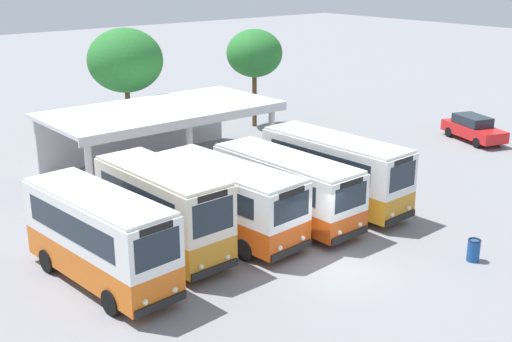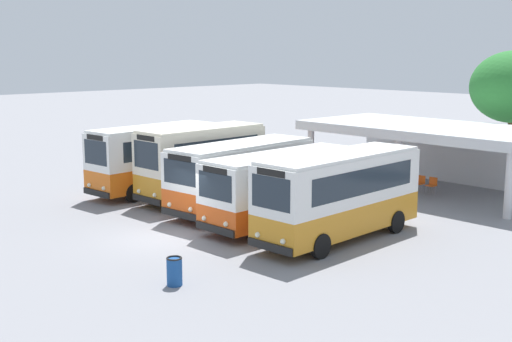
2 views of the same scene
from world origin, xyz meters
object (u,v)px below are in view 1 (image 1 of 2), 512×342
object	(u,v)px
city_bus_middle_cream	(226,197)
waiting_chair_second_from_end	(170,160)
city_bus_fifth_blue	(335,169)
parked_car_flank	(473,128)
waiting_chair_end_by_column	(159,162)
city_bus_nearest_orange	(100,235)
city_bus_second_in_row	(163,208)
city_bus_fourth_amber	(286,185)
litter_bin_apron	(474,250)
waiting_chair_middle_seat	(181,158)

from	to	relation	value
city_bus_middle_cream	waiting_chair_second_from_end	bearing A→B (deg)	71.41
city_bus_fifth_blue	parked_car_flank	size ratio (longest dim) A/B	1.60
waiting_chair_end_by_column	city_bus_nearest_orange	bearing A→B (deg)	-130.32
city_bus_second_in_row	city_bus_middle_cream	distance (m)	3.02
city_bus_nearest_orange	city_bus_fourth_amber	size ratio (longest dim) A/B	0.95
city_bus_second_in_row	waiting_chair_end_by_column	world-z (taller)	city_bus_second_in_row
city_bus_second_in_row	litter_bin_apron	distance (m)	12.15
city_bus_nearest_orange	waiting_chair_end_by_column	bearing A→B (deg)	49.68
waiting_chair_end_by_column	city_bus_middle_cream	bearing A→B (deg)	-104.66
city_bus_nearest_orange	parked_car_flank	size ratio (longest dim) A/B	1.48
parked_car_flank	city_bus_fourth_amber	bearing A→B (deg)	-172.31
parked_car_flank	waiting_chair_middle_seat	xyz separation A→B (m)	(-17.60, 7.30, -0.31)
city_bus_second_in_row	waiting_chair_second_from_end	world-z (taller)	city_bus_second_in_row
city_bus_nearest_orange	parked_car_flank	xyz separation A→B (m)	(27.48, 2.68, -1.04)
city_bus_nearest_orange	litter_bin_apron	bearing A→B (deg)	-32.09
city_bus_nearest_orange	litter_bin_apron	distance (m)	14.13
city_bus_fifth_blue	parked_car_flank	distance (m)	15.67
city_bus_fifth_blue	litter_bin_apron	distance (m)	7.75
city_bus_nearest_orange	waiting_chair_second_from_end	distance (m)	13.62
city_bus_nearest_orange	city_bus_fifth_blue	size ratio (longest dim) A/B	0.93
city_bus_middle_cream	parked_car_flank	distance (m)	21.58
waiting_chair_end_by_column	litter_bin_apron	size ratio (longest dim) A/B	0.96
city_bus_nearest_orange	waiting_chair_middle_seat	bearing A→B (deg)	45.29
parked_car_flank	waiting_chair_end_by_column	distance (m)	20.35
waiting_chair_end_by_column	parked_car_flank	bearing A→B (deg)	-21.13
city_bus_middle_cream	city_bus_fourth_amber	world-z (taller)	city_bus_middle_cream
waiting_chair_middle_seat	parked_car_flank	bearing A→B (deg)	-22.52
litter_bin_apron	city_bus_nearest_orange	bearing A→B (deg)	147.91
city_bus_fifth_blue	waiting_chair_end_by_column	xyz separation A→B (m)	(-3.55, 9.86, -1.32)
city_bus_middle_cream	waiting_chair_end_by_column	distance (m)	9.86
city_bus_nearest_orange	waiting_chair_second_from_end	size ratio (longest dim) A/B	8.43
city_bus_nearest_orange	city_bus_fourth_amber	xyz separation A→B (m)	(9.03, 0.19, -0.20)
city_bus_nearest_orange	parked_car_flank	world-z (taller)	city_bus_nearest_orange
city_bus_middle_cream	city_bus_fifth_blue	xyz separation A→B (m)	(6.02, -0.40, 0.12)
city_bus_fourth_amber	parked_car_flank	xyz separation A→B (m)	(18.44, 2.49, -0.84)
city_bus_fourth_amber	litter_bin_apron	distance (m)	8.27
city_bus_fifth_blue	waiting_chair_second_from_end	bearing A→B (deg)	106.25
city_bus_second_in_row	city_bus_fourth_amber	distance (m)	6.05
city_bus_second_in_row	litter_bin_apron	size ratio (longest dim) A/B	7.39
city_bus_second_in_row	city_bus_fifth_blue	distance (m)	9.05
city_bus_second_in_row	city_bus_middle_cream	bearing A→B (deg)	-2.12
parked_car_flank	waiting_chair_middle_seat	bearing A→B (deg)	157.48
city_bus_fifth_blue	waiting_chair_middle_seat	xyz separation A→B (m)	(-2.17, 9.82, -1.32)
parked_car_flank	waiting_chair_end_by_column	size ratio (longest dim) A/B	5.69
city_bus_fifth_blue	litter_bin_apron	world-z (taller)	city_bus_fifth_blue
city_bus_fourth_amber	city_bus_fifth_blue	distance (m)	3.02
city_bus_middle_cream	waiting_chair_second_from_end	world-z (taller)	city_bus_middle_cream
city_bus_middle_cream	waiting_chair_second_from_end	size ratio (longest dim) A/B	8.87
city_bus_fourth_amber	city_bus_second_in_row	bearing A→B (deg)	175.50
city_bus_nearest_orange	city_bus_fifth_blue	bearing A→B (deg)	0.73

